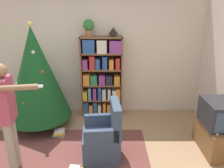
# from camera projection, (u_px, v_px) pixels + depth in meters

# --- Properties ---
(wall_back) EXTENTS (8.00, 0.10, 2.60)m
(wall_back) POSITION_uv_depth(u_px,v_px,m) (92.00, 54.00, 4.69)
(wall_back) COLOR beige
(wall_back) RESTS_ON ground_plane
(area_rug) EXTENTS (2.73, 1.88, 0.01)m
(area_rug) POSITION_uv_depth(u_px,v_px,m) (60.00, 162.00, 3.34)
(area_rug) COLOR brown
(area_rug) RESTS_ON ground_plane
(bookshelf) EXTENTS (0.86, 0.32, 1.71)m
(bookshelf) POSITION_uv_depth(u_px,v_px,m) (101.00, 77.00, 4.61)
(bookshelf) COLOR brown
(bookshelf) RESTS_ON ground_plane
(tv_stand) EXTENTS (0.42, 0.80, 0.47)m
(tv_stand) POSITION_uv_depth(u_px,v_px,m) (213.00, 137.00, 3.59)
(tv_stand) COLOR brown
(tv_stand) RESTS_ON ground_plane
(television) EXTENTS (0.45, 0.60, 0.41)m
(television) POSITION_uv_depth(u_px,v_px,m) (218.00, 113.00, 3.44)
(television) COLOR #28282D
(television) RESTS_ON tv_stand
(game_remote) EXTENTS (0.04, 0.12, 0.02)m
(game_remote) POSITION_uv_depth(u_px,v_px,m) (214.00, 132.00, 3.28)
(game_remote) COLOR white
(game_remote) RESTS_ON tv_stand
(christmas_tree) EXTENTS (1.22, 1.22, 2.02)m
(christmas_tree) POSITION_uv_depth(u_px,v_px,m) (35.00, 74.00, 4.05)
(christmas_tree) COLOR #4C3323
(christmas_tree) RESTS_ON ground_plane
(armchair) EXTENTS (0.62, 0.61, 0.92)m
(armchair) POSITION_uv_depth(u_px,v_px,m) (103.00, 138.00, 3.39)
(armchair) COLOR #334256
(armchair) RESTS_ON ground_plane
(standing_person) EXTENTS (0.68, 0.46, 1.60)m
(standing_person) POSITION_uv_depth(u_px,v_px,m) (6.00, 111.00, 2.89)
(standing_person) COLOR #9E937F
(standing_person) RESTS_ON ground_plane
(potted_plant) EXTENTS (0.22, 0.22, 0.33)m
(potted_plant) POSITION_uv_depth(u_px,v_px,m) (88.00, 27.00, 4.27)
(potted_plant) COLOR #935B38
(potted_plant) RESTS_ON bookshelf
(table_lamp) EXTENTS (0.20, 0.20, 0.18)m
(table_lamp) POSITION_uv_depth(u_px,v_px,m) (112.00, 31.00, 4.30)
(table_lamp) COLOR #473828
(table_lamp) RESTS_ON bookshelf
(book_pile_near_tree) EXTENTS (0.23, 0.19, 0.12)m
(book_pile_near_tree) POSITION_uv_depth(u_px,v_px,m) (58.00, 133.00, 4.01)
(book_pile_near_tree) COLOR gold
(book_pile_near_tree) RESTS_ON ground_plane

